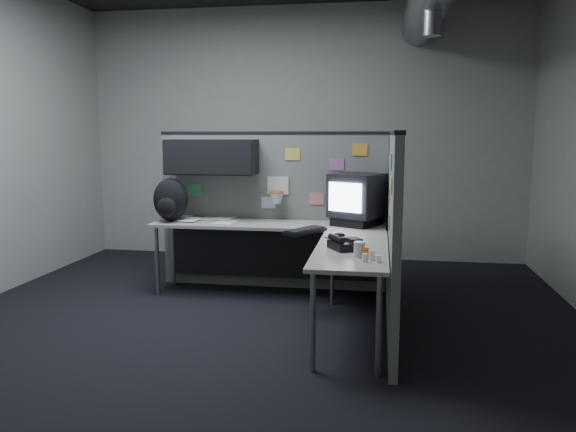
% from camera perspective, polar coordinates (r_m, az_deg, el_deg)
% --- Properties ---
extents(room, '(5.62, 5.62, 3.22)m').
position_cam_1_polar(room, '(4.44, 3.87, 14.64)').
color(room, black).
rests_on(room, ground).
extents(partition_back, '(2.44, 0.42, 1.63)m').
position_cam_1_polar(partition_back, '(5.79, -3.06, 2.30)').
color(partition_back, slate).
rests_on(partition_back, ground).
extents(partition_right, '(0.07, 2.23, 1.63)m').
position_cam_1_polar(partition_right, '(4.68, 10.61, -1.50)').
color(partition_right, slate).
rests_on(partition_right, ground).
extents(desk, '(2.31, 2.11, 0.73)m').
position_cam_1_polar(desk, '(5.26, -0.01, -2.54)').
color(desk, '#A39D93').
rests_on(desk, ground).
extents(monitor, '(0.59, 0.59, 0.50)m').
position_cam_1_polar(monitor, '(5.45, 7.04, 1.76)').
color(monitor, black).
rests_on(monitor, desk).
extents(keyboard, '(0.37, 0.46, 0.04)m').
position_cam_1_polar(keyboard, '(5.02, 1.73, -1.50)').
color(keyboard, black).
rests_on(keyboard, desk).
extents(mouse, '(0.27, 0.27, 0.05)m').
position_cam_1_polar(mouse, '(4.79, 5.24, -2.05)').
color(mouse, black).
rests_on(mouse, desk).
extents(phone, '(0.30, 0.31, 0.11)m').
position_cam_1_polar(phone, '(4.33, 5.82, -2.84)').
color(phone, black).
rests_on(phone, desk).
extents(bottles, '(0.14, 0.15, 0.08)m').
position_cam_1_polar(bottles, '(3.97, 8.28, -4.03)').
color(bottles, silver).
rests_on(bottles, desk).
extents(cup, '(0.09, 0.09, 0.11)m').
position_cam_1_polar(cup, '(4.06, 7.27, -3.39)').
color(cup, beige).
rests_on(cup, desk).
extents(papers, '(0.78, 0.55, 0.02)m').
position_cam_1_polar(papers, '(5.86, -8.66, -0.26)').
color(papers, white).
rests_on(papers, desk).
extents(backpack, '(0.41, 0.39, 0.43)m').
position_cam_1_polar(backpack, '(5.77, -11.87, 1.55)').
color(backpack, black).
rests_on(backpack, desk).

